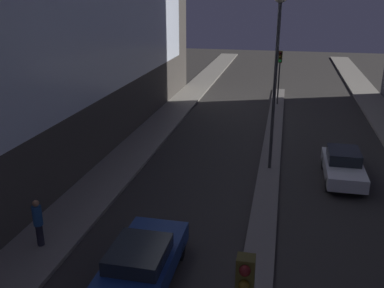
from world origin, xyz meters
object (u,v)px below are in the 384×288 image
object	(u,v)px
traffic_light_mid	(280,65)
street_lamp	(278,39)
pedestrian_on_left_sidewalk	(38,221)
car_left_lane	(142,262)
car_right_lane	(343,166)

from	to	relation	value
traffic_light_mid	street_lamp	size ratio (longest dim) A/B	0.49
traffic_light_mid	pedestrian_on_left_sidewalk	size ratio (longest dim) A/B	2.40
traffic_light_mid	pedestrian_on_left_sidewalk	bearing A→B (deg)	-108.69
traffic_light_mid	pedestrian_on_left_sidewalk	xyz separation A→B (m)	(-7.58, -22.41, -2.13)
traffic_light_mid	car_left_lane	world-z (taller)	traffic_light_mid
car_left_lane	pedestrian_on_left_sidewalk	bearing A→B (deg)	166.36
traffic_light_mid	street_lamp	bearing A→B (deg)	-90.00
street_lamp	pedestrian_on_left_sidewalk	world-z (taller)	street_lamp
car_left_lane	pedestrian_on_left_sidewalk	xyz separation A→B (m)	(-4.10, 1.00, 0.35)
traffic_light_mid	pedestrian_on_left_sidewalk	distance (m)	23.75
street_lamp	car_right_lane	world-z (taller)	street_lamp
traffic_light_mid	street_lamp	distance (m)	13.89
traffic_light_mid	car_right_lane	bearing A→B (deg)	-76.03
street_lamp	car_left_lane	distance (m)	12.00
car_right_lane	pedestrian_on_left_sidewalk	size ratio (longest dim) A/B	2.40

